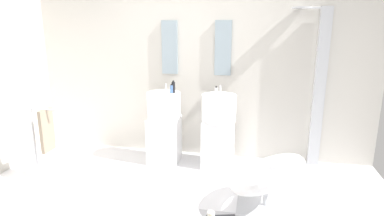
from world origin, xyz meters
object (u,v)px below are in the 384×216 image
at_px(shower_column, 318,85).
at_px(soap_bottle_blue, 171,89).
at_px(towel_rack, 45,132).
at_px(soap_bottle_black, 173,87).
at_px(soap_bottle_white, 216,92).
at_px(pedestal_sink_right, 218,129).
at_px(pedestal_sink_left, 164,126).
at_px(coffee_mug, 211,216).
at_px(lounge_chair, 266,178).

relative_size(shower_column, soap_bottle_blue, 16.68).
bearing_deg(towel_rack, shower_column, 20.45).
bearing_deg(soap_bottle_black, soap_bottle_white, -15.01).
distance_m(shower_column, soap_bottle_white, 1.34).
distance_m(pedestal_sink_right, soap_bottle_blue, 0.81).
distance_m(pedestal_sink_left, coffee_mug, 1.61).
bearing_deg(lounge_chair, coffee_mug, -149.13).
xyz_separation_m(shower_column, soap_bottle_black, (-1.84, -0.30, -0.04)).
relative_size(towel_rack, soap_bottle_black, 5.87).
relative_size(shower_column, lounge_chair, 2.02).
height_order(pedestal_sink_left, shower_column, shower_column).
bearing_deg(coffee_mug, lounge_chair, 30.87).
bearing_deg(pedestal_sink_right, lounge_chair, -58.97).
height_order(shower_column, coffee_mug, shower_column).
xyz_separation_m(shower_column, soap_bottle_blue, (-1.86, -0.32, -0.06)).
height_order(pedestal_sink_left, pedestal_sink_right, same).
bearing_deg(soap_bottle_blue, shower_column, 9.75).
bearing_deg(coffee_mug, soap_bottle_black, 117.95).
bearing_deg(towel_rack, soap_bottle_black, 33.83).
xyz_separation_m(shower_column, coffee_mug, (-1.14, -1.60, -1.02)).
relative_size(soap_bottle_blue, soap_bottle_black, 0.76).
height_order(towel_rack, coffee_mug, towel_rack).
bearing_deg(pedestal_sink_right, pedestal_sink_left, 180.00).
xyz_separation_m(pedestal_sink_right, coffee_mug, (0.09, -1.30, -0.45)).
bearing_deg(shower_column, soap_bottle_black, -170.84).
bearing_deg(shower_column, soap_bottle_blue, -170.25).
relative_size(coffee_mug, soap_bottle_white, 0.66).
bearing_deg(soap_bottle_black, soap_bottle_blue, -130.77).
distance_m(shower_column, towel_rack, 3.39).
height_order(lounge_chair, towel_rack, towel_rack).
distance_m(coffee_mug, soap_bottle_blue, 1.76).
bearing_deg(towel_rack, soap_bottle_white, 20.88).
xyz_separation_m(pedestal_sink_left, pedestal_sink_right, (0.73, 0.00, 0.00)).
bearing_deg(towel_rack, lounge_chair, -2.87).
height_order(pedestal_sink_right, lounge_chair, pedestal_sink_right).
xyz_separation_m(lounge_chair, soap_bottle_black, (-1.20, 1.00, 0.69)).
xyz_separation_m(towel_rack, soap_bottle_black, (1.31, 0.88, 0.41)).
relative_size(pedestal_sink_left, pedestal_sink_right, 1.00).
bearing_deg(soap_bottle_blue, soap_bottle_black, 49.23).
bearing_deg(pedestal_sink_right, soap_bottle_black, 179.44).
bearing_deg(towel_rack, pedestal_sink_left, 36.55).
bearing_deg(soap_bottle_blue, pedestal_sink_left, 171.50).
xyz_separation_m(lounge_chair, coffee_mug, (-0.51, -0.30, -0.29)).
height_order(towel_rack, soap_bottle_blue, soap_bottle_blue).
relative_size(towel_rack, soap_bottle_white, 6.89).
bearing_deg(soap_bottle_black, shower_column, 9.16).
bearing_deg(pedestal_sink_right, towel_rack, -155.48).
height_order(coffee_mug, soap_bottle_blue, soap_bottle_blue).
xyz_separation_m(pedestal_sink_right, soap_bottle_black, (-0.60, 0.01, 0.54)).
bearing_deg(soap_bottle_blue, soap_bottle_white, -12.47).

